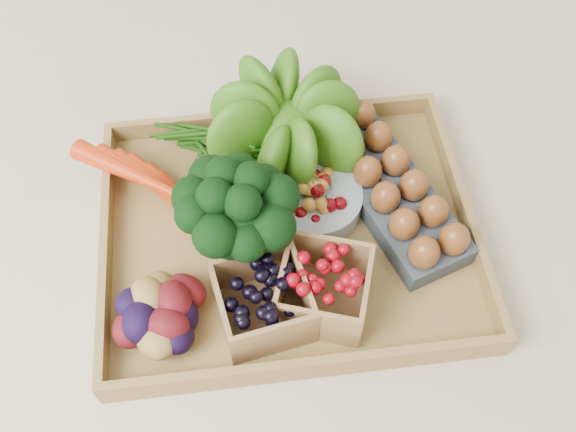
{
  "coord_description": "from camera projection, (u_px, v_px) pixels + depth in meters",
  "views": [
    {
      "loc": [
        -0.06,
        -0.51,
        0.84
      ],
      "look_at": [
        0.0,
        0.0,
        0.06
      ],
      "focal_mm": 40.0,
      "sensor_mm": 36.0,
      "label": 1
    }
  ],
  "objects": [
    {
      "name": "punnet_raspberry",
      "position": [
        324.0,
        288.0,
        0.87
      ],
      "size": [
        0.15,
        0.15,
        0.08
      ],
      "primitive_type": "cube",
      "rotation": [
        0.0,
        0.0,
        -0.33
      ],
      "color": "maroon",
      "rests_on": "tray"
    },
    {
      "name": "broccoli",
      "position": [
        238.0,
        227.0,
        0.9
      ],
      "size": [
        0.17,
        0.17,
        0.13
      ],
      "primitive_type": null,
      "color": "black",
      "rests_on": "tray"
    },
    {
      "name": "cherry_bowl",
      "position": [
        314.0,
        201.0,
        0.98
      ],
      "size": [
        0.15,
        0.15,
        0.04
      ],
      "primitive_type": "cylinder",
      "color": "#8C9EA5",
      "rests_on": "tray"
    },
    {
      "name": "lettuce",
      "position": [
        286.0,
        117.0,
        0.99
      ],
      "size": [
        0.17,
        0.17,
        0.17
      ],
      "primitive_type": "sphere",
      "color": "#1E490B",
      "rests_on": "tray"
    },
    {
      "name": "potatoes",
      "position": [
        157.0,
        310.0,
        0.85
      ],
      "size": [
        0.16,
        0.16,
        0.09
      ],
      "primitive_type": null,
      "color": "#470B10",
      "rests_on": "tray"
    },
    {
      "name": "carrots",
      "position": [
        180.0,
        201.0,
        0.97
      ],
      "size": [
        0.23,
        0.16,
        0.05
      ],
      "primitive_type": null,
      "color": "red",
      "rests_on": "tray"
    },
    {
      "name": "punnet_blackberry",
      "position": [
        263.0,
        302.0,
        0.86
      ],
      "size": [
        0.14,
        0.14,
        0.08
      ],
      "primitive_type": "cube",
      "rotation": [
        0.0,
        0.0,
        0.17
      ],
      "color": "black",
      "rests_on": "tray"
    },
    {
      "name": "ground",
      "position": [
        288.0,
        238.0,
        0.98
      ],
      "size": [
        4.0,
        4.0,
        0.0
      ],
      "primitive_type": "plane",
      "color": "beige",
      "rests_on": "ground"
    },
    {
      "name": "tray",
      "position": [
        288.0,
        235.0,
        0.98
      ],
      "size": [
        0.55,
        0.45,
        0.01
      ],
      "primitive_type": "cube",
      "color": "olive",
      "rests_on": "ground"
    },
    {
      "name": "egg_carton",
      "position": [
        388.0,
        191.0,
        0.99
      ],
      "size": [
        0.21,
        0.33,
        0.04
      ],
      "primitive_type": "cube",
      "rotation": [
        0.0,
        0.0,
        0.33
      ],
      "color": "#363F45",
      "rests_on": "tray"
    }
  ]
}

